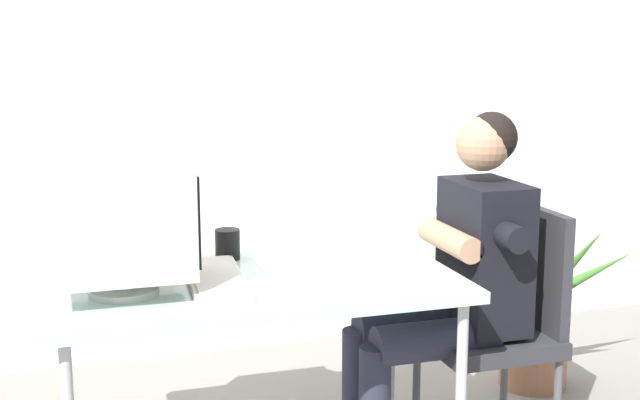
# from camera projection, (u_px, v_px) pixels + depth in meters

# --- Properties ---
(wall_back) EXTENTS (8.00, 0.10, 3.00)m
(wall_back) POSITION_uv_depth(u_px,v_px,m) (246.00, 39.00, 4.13)
(wall_back) COLOR silver
(wall_back) RESTS_ON ground_plane
(desk) EXTENTS (1.33, 0.72, 0.74)m
(desk) POSITION_uv_depth(u_px,v_px,m) (254.00, 295.00, 2.88)
(desk) COLOR #B7B7BC
(desk) RESTS_ON ground_plane
(crt_monitor) EXTENTS (0.42, 0.37, 0.41)m
(crt_monitor) POSITION_uv_depth(u_px,v_px,m) (122.00, 219.00, 2.66)
(crt_monitor) COLOR silver
(crt_monitor) RESTS_ON desk
(keyboard) EXTENTS (0.20, 0.48, 0.03)m
(keyboard) POSITION_uv_depth(u_px,v_px,m) (216.00, 278.00, 2.83)
(keyboard) COLOR beige
(keyboard) RESTS_ON desk
(office_chair) EXTENTS (0.44, 0.44, 0.91)m
(office_chair) POSITION_uv_depth(u_px,v_px,m) (504.00, 318.00, 3.22)
(office_chair) COLOR #4C4C51
(office_chair) RESTS_ON ground_plane
(person_seated) EXTENTS (0.74, 0.55, 1.26)m
(person_seated) POSITION_uv_depth(u_px,v_px,m) (453.00, 277.00, 3.12)
(person_seated) COLOR black
(person_seated) RESTS_ON ground_plane
(potted_plant) EXTENTS (0.89, 0.79, 0.79)m
(potted_plant) POSITION_uv_depth(u_px,v_px,m) (535.00, 316.00, 3.84)
(potted_plant) COLOR #9E6647
(potted_plant) RESTS_ON ground_plane
(desk_mug) EXTENTS (0.09, 0.10, 0.11)m
(desk_mug) POSITION_uv_depth(u_px,v_px,m) (227.00, 244.00, 3.11)
(desk_mug) COLOR black
(desk_mug) RESTS_ON desk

